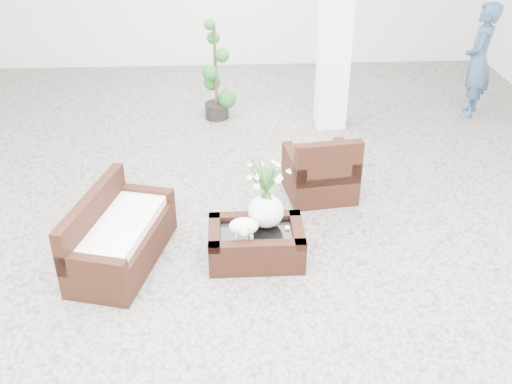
{
  "coord_description": "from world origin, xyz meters",
  "views": [
    {
      "loc": [
        -0.26,
        -4.95,
        3.49
      ],
      "look_at": [
        0.0,
        -0.1,
        0.62
      ],
      "focal_mm": 41.75,
      "sensor_mm": 36.0,
      "label": 1
    }
  ],
  "objects_px": {
    "loveseat": "(120,230)",
    "topiary": "(216,71)",
    "armchair": "(320,163)",
    "coffee_table": "(256,245)"
  },
  "relations": [
    {
      "from": "loveseat",
      "to": "topiary",
      "type": "relative_size",
      "value": 0.92
    },
    {
      "from": "coffee_table",
      "to": "loveseat",
      "type": "bearing_deg",
      "value": 178.78
    },
    {
      "from": "armchair",
      "to": "topiary",
      "type": "height_order",
      "value": "topiary"
    },
    {
      "from": "loveseat",
      "to": "coffee_table",
      "type": "bearing_deg",
      "value": -76.03
    },
    {
      "from": "loveseat",
      "to": "topiary",
      "type": "height_order",
      "value": "topiary"
    },
    {
      "from": "armchair",
      "to": "loveseat",
      "type": "bearing_deg",
      "value": 21.88
    },
    {
      "from": "topiary",
      "to": "coffee_table",
      "type": "bearing_deg",
      "value": -83.55
    },
    {
      "from": "armchair",
      "to": "coffee_table",
      "type": "bearing_deg",
      "value": 49.0
    },
    {
      "from": "armchair",
      "to": "loveseat",
      "type": "distance_m",
      "value": 2.36
    },
    {
      "from": "coffee_table",
      "to": "topiary",
      "type": "bearing_deg",
      "value": 96.45
    }
  ]
}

